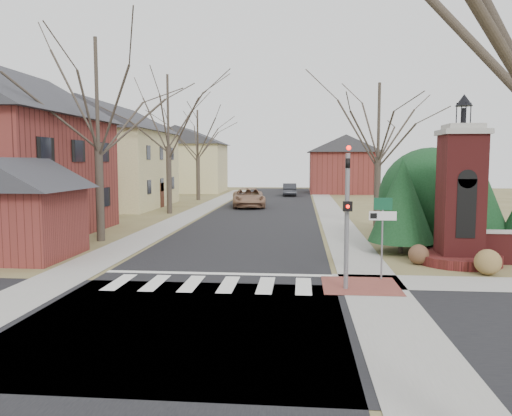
# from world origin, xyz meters

# --- Properties ---
(ground) EXTENTS (120.00, 120.00, 0.00)m
(ground) POSITION_xyz_m (0.00, 0.00, 0.00)
(ground) COLOR brown
(ground) RESTS_ON ground
(main_street) EXTENTS (8.00, 70.00, 0.01)m
(main_street) POSITION_xyz_m (0.00, 22.00, 0.01)
(main_street) COLOR black
(main_street) RESTS_ON ground
(cross_street) EXTENTS (120.00, 8.00, 0.01)m
(cross_street) POSITION_xyz_m (0.00, -3.00, 0.01)
(cross_street) COLOR black
(cross_street) RESTS_ON ground
(crosswalk_zone) EXTENTS (8.00, 2.20, 0.02)m
(crosswalk_zone) POSITION_xyz_m (0.00, 0.80, 0.01)
(crosswalk_zone) COLOR silver
(crosswalk_zone) RESTS_ON ground
(stop_bar) EXTENTS (8.00, 0.35, 0.02)m
(stop_bar) POSITION_xyz_m (0.00, 2.30, 0.01)
(stop_bar) COLOR silver
(stop_bar) RESTS_ON ground
(sidewalk_right_main) EXTENTS (2.00, 60.00, 0.02)m
(sidewalk_right_main) POSITION_xyz_m (5.20, 22.00, 0.01)
(sidewalk_right_main) COLOR gray
(sidewalk_right_main) RESTS_ON ground
(sidewalk_left) EXTENTS (2.00, 60.00, 0.02)m
(sidewalk_left) POSITION_xyz_m (-5.20, 22.00, 0.01)
(sidewalk_left) COLOR gray
(sidewalk_left) RESTS_ON ground
(curb_apron) EXTENTS (2.40, 2.40, 0.02)m
(curb_apron) POSITION_xyz_m (4.80, 1.00, 0.01)
(curb_apron) COLOR brown
(curb_apron) RESTS_ON ground
(traffic_signal_pole) EXTENTS (0.28, 0.41, 4.50)m
(traffic_signal_pole) POSITION_xyz_m (4.30, 0.57, 2.59)
(traffic_signal_pole) COLOR slate
(traffic_signal_pole) RESTS_ON ground
(sign_post) EXTENTS (0.90, 0.07, 2.75)m
(sign_post) POSITION_xyz_m (5.59, 1.99, 1.95)
(sign_post) COLOR slate
(sign_post) RESTS_ON ground
(brick_gate_monument) EXTENTS (3.20, 3.20, 6.47)m
(brick_gate_monument) POSITION_xyz_m (9.00, 4.99, 2.17)
(brick_gate_monument) COLOR maroon
(brick_gate_monument) RESTS_ON ground
(house_stucco_left) EXTENTS (9.80, 12.80, 9.28)m
(house_stucco_left) POSITION_xyz_m (-13.50, 27.00, 4.59)
(house_stucco_left) COLOR beige
(house_stucco_left) RESTS_ON ground
(garage_left) EXTENTS (4.80, 4.80, 4.29)m
(garage_left) POSITION_xyz_m (-8.52, 4.49, 2.24)
(garage_left) COLOR maroon
(garage_left) RESTS_ON ground
(house_distant_left) EXTENTS (10.80, 8.80, 8.53)m
(house_distant_left) POSITION_xyz_m (-12.01, 48.00, 4.25)
(house_distant_left) COLOR beige
(house_distant_left) RESTS_ON ground
(house_distant_right) EXTENTS (8.80, 8.80, 7.30)m
(house_distant_right) POSITION_xyz_m (7.99, 47.99, 3.65)
(house_distant_right) COLOR maroon
(house_distant_right) RESTS_ON ground
(evergreen_near) EXTENTS (2.80, 2.80, 4.10)m
(evergreen_near) POSITION_xyz_m (7.20, 7.00, 2.30)
(evergreen_near) COLOR #473D33
(evergreen_near) RESTS_ON ground
(evergreen_mid) EXTENTS (3.40, 3.40, 4.70)m
(evergreen_mid) POSITION_xyz_m (10.50, 8.20, 2.60)
(evergreen_mid) COLOR #473D33
(evergreen_mid) RESTS_ON ground
(evergreen_mass) EXTENTS (4.80, 4.80, 4.80)m
(evergreen_mass) POSITION_xyz_m (9.00, 9.50, 2.40)
(evergreen_mass) COLOR #113317
(evergreen_mass) RESTS_ON ground
(bare_tree_0) EXTENTS (8.05, 8.05, 11.15)m
(bare_tree_0) POSITION_xyz_m (-7.00, 9.00, 7.70)
(bare_tree_0) COLOR #473D33
(bare_tree_0) RESTS_ON ground
(bare_tree_1) EXTENTS (8.40, 8.40, 11.64)m
(bare_tree_1) POSITION_xyz_m (-7.00, 22.00, 8.03)
(bare_tree_1) COLOR #473D33
(bare_tree_1) RESTS_ON ground
(bare_tree_2) EXTENTS (7.35, 7.35, 10.19)m
(bare_tree_2) POSITION_xyz_m (-7.50, 35.00, 7.03)
(bare_tree_2) COLOR #473D33
(bare_tree_2) RESTS_ON ground
(bare_tree_3) EXTENTS (7.00, 7.00, 9.70)m
(bare_tree_3) POSITION_xyz_m (7.50, 16.00, 6.69)
(bare_tree_3) COLOR #473D33
(bare_tree_3) RESTS_ON ground
(pickup_truck) EXTENTS (3.45, 6.13, 1.62)m
(pickup_truck) POSITION_xyz_m (-1.60, 27.69, 0.81)
(pickup_truck) COLOR #996F53
(pickup_truck) RESTS_ON ground
(distant_car) EXTENTS (1.63, 4.36, 1.42)m
(distant_car) POSITION_xyz_m (1.60, 41.96, 0.71)
(distant_car) COLOR #303237
(distant_car) RESTS_ON ground
(dry_shrub_left) EXTENTS (0.78, 0.78, 0.78)m
(dry_shrub_left) POSITION_xyz_m (7.41, 4.60, 0.39)
(dry_shrub_left) COLOR brown
(dry_shrub_left) RESTS_ON ground
(dry_shrub_right) EXTENTS (0.91, 0.91, 0.91)m
(dry_shrub_right) POSITION_xyz_m (9.39, 3.00, 0.45)
(dry_shrub_right) COLOR olive
(dry_shrub_right) RESTS_ON ground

